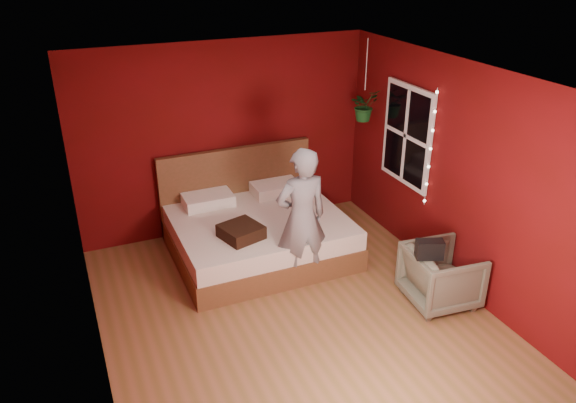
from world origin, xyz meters
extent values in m
plane|color=brown|center=(0.00, 0.00, 0.00)|extent=(4.50, 4.50, 0.00)
cube|color=#610A0D|center=(0.00, 2.26, 1.30)|extent=(4.00, 0.02, 2.60)
cube|color=#610A0D|center=(0.00, -2.26, 1.30)|extent=(4.00, 0.02, 2.60)
cube|color=#610A0D|center=(-2.01, 0.00, 1.30)|extent=(0.02, 4.50, 2.60)
cube|color=#610A0D|center=(2.01, 0.00, 1.30)|extent=(0.02, 4.50, 2.60)
cube|color=white|center=(0.00, 0.00, 2.61)|extent=(4.00, 4.50, 0.02)
cube|color=white|center=(1.97, 0.90, 1.50)|extent=(0.04, 0.97, 1.27)
cube|color=black|center=(1.96, 0.90, 1.50)|extent=(0.02, 0.85, 1.15)
cube|color=white|center=(1.95, 0.90, 1.50)|extent=(0.03, 0.05, 1.15)
cube|color=white|center=(1.95, 0.90, 1.50)|extent=(0.03, 0.85, 0.05)
cylinder|color=silver|center=(1.94, 0.38, 1.50)|extent=(0.01, 0.01, 1.45)
sphere|color=#FFF2CC|center=(1.94, 0.38, 0.83)|extent=(0.04, 0.04, 0.04)
sphere|color=#FFF2CC|center=(1.94, 0.38, 1.05)|extent=(0.04, 0.04, 0.04)
sphere|color=#FFF2CC|center=(1.94, 0.38, 1.27)|extent=(0.04, 0.04, 0.04)
sphere|color=#FFF2CC|center=(1.94, 0.38, 1.50)|extent=(0.04, 0.04, 0.04)
sphere|color=#FFF2CC|center=(1.94, 0.38, 1.73)|extent=(0.04, 0.04, 0.04)
sphere|color=#FFF2CC|center=(1.94, 0.38, 1.95)|extent=(0.04, 0.04, 0.04)
sphere|color=#FFF2CC|center=(1.94, 0.38, 2.17)|extent=(0.04, 0.04, 0.04)
cube|color=brown|center=(0.11, 1.29, 0.15)|extent=(2.15, 1.82, 0.30)
cube|color=silver|center=(0.11, 1.29, 0.42)|extent=(2.10, 1.79, 0.24)
cube|color=brown|center=(0.11, 2.16, 0.59)|extent=(2.15, 0.09, 1.18)
cube|color=white|center=(-0.37, 1.90, 0.61)|extent=(0.64, 0.41, 0.15)
cube|color=white|center=(0.59, 1.90, 0.61)|extent=(0.64, 0.41, 0.15)
imported|color=gray|center=(0.34, 0.50, 0.85)|extent=(0.62, 0.41, 1.70)
imported|color=#696853|center=(1.60, -0.49, 0.34)|extent=(0.81, 0.79, 0.68)
cube|color=black|center=(1.34, -0.56, 0.78)|extent=(0.32, 0.24, 0.20)
cube|color=black|center=(-0.26, 0.89, 0.61)|extent=(0.54, 0.54, 0.15)
cylinder|color=silver|center=(1.74, 1.59, 2.27)|extent=(0.01, 0.01, 0.66)
imported|color=#164E1F|center=(1.74, 1.59, 1.73)|extent=(0.44, 0.40, 0.41)
camera|label=1|loc=(-2.06, -4.66, 3.75)|focal=35.00mm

